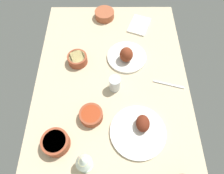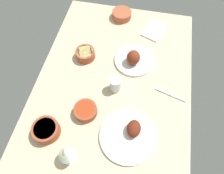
{
  "view_description": "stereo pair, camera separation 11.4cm",
  "coord_description": "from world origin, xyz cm",
  "px_view_note": "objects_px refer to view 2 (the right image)",
  "views": [
    {
      "loc": [
        -55.64,
        0.22,
        105.26
      ],
      "look_at": [
        0.0,
        0.0,
        6.0
      ],
      "focal_mm": 32.0,
      "sensor_mm": 36.0,
      "label": 1
    },
    {
      "loc": [
        -54.52,
        -11.09,
        105.26
      ],
      "look_at": [
        0.0,
        0.0,
        6.0
      ],
      "focal_mm": 32.0,
      "sensor_mm": 36.0,
      "label": 2
    }
  ],
  "objects_px": {
    "bowl_sauce": "(86,111)",
    "fork_loose": "(170,95)",
    "wine_glass": "(66,154)",
    "bowl_cream": "(122,14)",
    "folded_napkin": "(154,30)",
    "plate_center_main": "(134,59)",
    "bowl_soup": "(46,130)",
    "water_tumbler": "(115,84)",
    "plate_far_side": "(129,134)",
    "bowl_pasta": "(85,54)"
  },
  "relations": [
    {
      "from": "plate_far_side",
      "to": "bowl_soup",
      "type": "bearing_deg",
      "value": 99.08
    },
    {
      "from": "bowl_cream",
      "to": "folded_napkin",
      "type": "relative_size",
      "value": 0.78
    },
    {
      "from": "bowl_pasta",
      "to": "water_tumbler",
      "type": "distance_m",
      "value": 0.3
    },
    {
      "from": "fork_loose",
      "to": "wine_glass",
      "type": "bearing_deg",
      "value": 59.64
    },
    {
      "from": "bowl_soup",
      "to": "plate_center_main",
      "type": "bearing_deg",
      "value": -34.61
    },
    {
      "from": "bowl_pasta",
      "to": "fork_loose",
      "type": "bearing_deg",
      "value": -107.25
    },
    {
      "from": "bowl_sauce",
      "to": "wine_glass",
      "type": "bearing_deg",
      "value": 176.26
    },
    {
      "from": "plate_far_side",
      "to": "wine_glass",
      "type": "bearing_deg",
      "value": 122.29
    },
    {
      "from": "bowl_soup",
      "to": "fork_loose",
      "type": "distance_m",
      "value": 0.7
    },
    {
      "from": "bowl_soup",
      "to": "bowl_cream",
      "type": "xyz_separation_m",
      "value": [
        0.91,
        -0.22,
        -0.01
      ]
    },
    {
      "from": "plate_center_main",
      "to": "bowl_soup",
      "type": "relative_size",
      "value": 1.83
    },
    {
      "from": "bowl_sauce",
      "to": "fork_loose",
      "type": "bearing_deg",
      "value": -65.87
    },
    {
      "from": "bowl_soup",
      "to": "bowl_pasta",
      "type": "height_order",
      "value": "bowl_soup"
    },
    {
      "from": "plate_far_side",
      "to": "water_tumbler",
      "type": "relative_size",
      "value": 3.07
    },
    {
      "from": "bowl_sauce",
      "to": "bowl_cream",
      "type": "bearing_deg",
      "value": -4.39
    },
    {
      "from": "bowl_sauce",
      "to": "folded_napkin",
      "type": "distance_m",
      "value": 0.74
    },
    {
      "from": "bowl_sauce",
      "to": "folded_napkin",
      "type": "relative_size",
      "value": 0.7
    },
    {
      "from": "water_tumbler",
      "to": "fork_loose",
      "type": "height_order",
      "value": "water_tumbler"
    },
    {
      "from": "wine_glass",
      "to": "bowl_cream",
      "type": "bearing_deg",
      "value": -4.24
    },
    {
      "from": "bowl_soup",
      "to": "wine_glass",
      "type": "height_order",
      "value": "wine_glass"
    },
    {
      "from": "water_tumbler",
      "to": "folded_napkin",
      "type": "height_order",
      "value": "water_tumbler"
    },
    {
      "from": "plate_far_side",
      "to": "bowl_cream",
      "type": "height_order",
      "value": "plate_far_side"
    },
    {
      "from": "bowl_sauce",
      "to": "bowl_pasta",
      "type": "height_order",
      "value": "bowl_pasta"
    },
    {
      "from": "bowl_cream",
      "to": "fork_loose",
      "type": "distance_m",
      "value": 0.68
    },
    {
      "from": "bowl_soup",
      "to": "wine_glass",
      "type": "xyz_separation_m",
      "value": [
        -0.1,
        -0.15,
        0.06
      ]
    },
    {
      "from": "bowl_pasta",
      "to": "fork_loose",
      "type": "xyz_separation_m",
      "value": [
        -0.17,
        -0.54,
        -0.03
      ]
    },
    {
      "from": "water_tumbler",
      "to": "bowl_soup",
      "type": "bearing_deg",
      "value": 137.85
    },
    {
      "from": "bowl_cream",
      "to": "wine_glass",
      "type": "relative_size",
      "value": 0.98
    },
    {
      "from": "bowl_pasta",
      "to": "folded_napkin",
      "type": "relative_size",
      "value": 0.68
    },
    {
      "from": "wine_glass",
      "to": "water_tumbler",
      "type": "relative_size",
      "value": 1.49
    },
    {
      "from": "bowl_sauce",
      "to": "bowl_cream",
      "type": "relative_size",
      "value": 0.9
    },
    {
      "from": "folded_napkin",
      "to": "fork_loose",
      "type": "distance_m",
      "value": 0.5
    },
    {
      "from": "plate_center_main",
      "to": "bowl_sauce",
      "type": "bearing_deg",
      "value": 152.54
    },
    {
      "from": "plate_center_main",
      "to": "bowl_sauce",
      "type": "distance_m",
      "value": 0.44
    },
    {
      "from": "plate_center_main",
      "to": "wine_glass",
      "type": "distance_m",
      "value": 0.67
    },
    {
      "from": "water_tumbler",
      "to": "plate_far_side",
      "type": "bearing_deg",
      "value": -154.69
    },
    {
      "from": "plate_center_main",
      "to": "bowl_sauce",
      "type": "height_order",
      "value": "plate_center_main"
    },
    {
      "from": "bowl_pasta",
      "to": "bowl_cream",
      "type": "xyz_separation_m",
      "value": [
        0.4,
        -0.16,
        -0.0
      ]
    },
    {
      "from": "wine_glass",
      "to": "bowl_sauce",
      "type": "bearing_deg",
      "value": -3.74
    },
    {
      "from": "bowl_sauce",
      "to": "folded_napkin",
      "type": "xyz_separation_m",
      "value": [
        0.68,
        -0.3,
        -0.02
      ]
    },
    {
      "from": "plate_far_side",
      "to": "bowl_pasta",
      "type": "height_order",
      "value": "plate_far_side"
    },
    {
      "from": "bowl_soup",
      "to": "bowl_pasta",
      "type": "relative_size",
      "value": 1.12
    },
    {
      "from": "bowl_sauce",
      "to": "wine_glass",
      "type": "relative_size",
      "value": 0.88
    },
    {
      "from": "bowl_cream",
      "to": "folded_napkin",
      "type": "bearing_deg",
      "value": -109.51
    },
    {
      "from": "plate_center_main",
      "to": "bowl_cream",
      "type": "xyz_separation_m",
      "value": [
        0.38,
        0.14,
        -0.0
      ]
    },
    {
      "from": "bowl_sauce",
      "to": "water_tumbler",
      "type": "distance_m",
      "value": 0.22
    },
    {
      "from": "water_tumbler",
      "to": "folded_napkin",
      "type": "xyz_separation_m",
      "value": [
        0.5,
        -0.18,
        -0.04
      ]
    },
    {
      "from": "bowl_soup",
      "to": "water_tumbler",
      "type": "xyz_separation_m",
      "value": [
        0.32,
        -0.29,
        0.01
      ]
    },
    {
      "from": "bowl_pasta",
      "to": "wine_glass",
      "type": "height_order",
      "value": "wine_glass"
    },
    {
      "from": "bowl_cream",
      "to": "folded_napkin",
      "type": "xyz_separation_m",
      "value": [
        -0.09,
        -0.24,
        -0.02
      ]
    }
  ]
}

